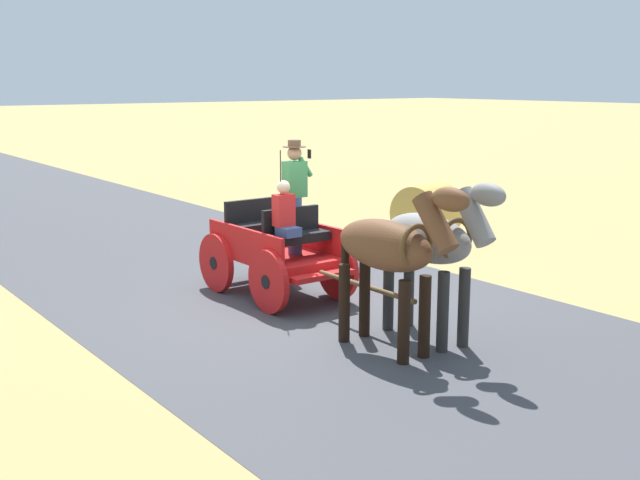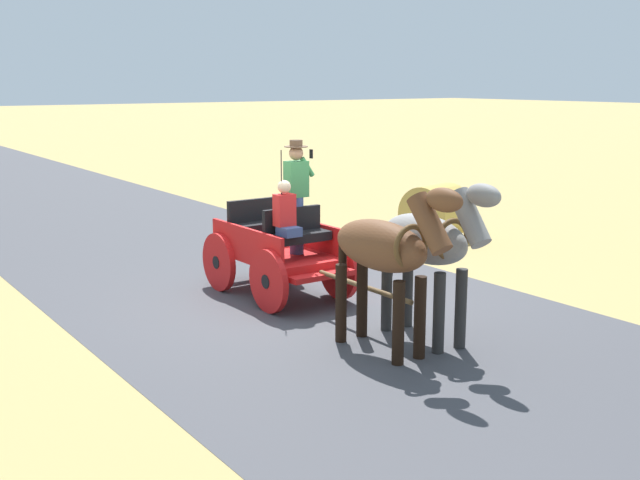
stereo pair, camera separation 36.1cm
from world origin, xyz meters
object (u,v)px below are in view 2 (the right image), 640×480
horse_near_side (430,244)px  hay_bale (436,213)px  horse_drawn_carriage (280,246)px  horse_off_side (386,251)px

horse_near_side → hay_bale: (-4.72, -4.96, -0.72)m
horse_drawn_carriage → horse_near_side: bearing=97.7°
hay_bale → horse_off_side: bearing=42.4°
horse_off_side → hay_bale: 7.41m
horse_drawn_carriage → hay_bale: 5.48m
horse_drawn_carriage → horse_off_side: (0.32, 3.03, 0.51)m
horse_off_side → horse_drawn_carriage: bearing=-96.1°
horse_near_side → horse_off_side: same height
horse_drawn_carriage → horse_near_side: horse_drawn_carriage is taller
horse_off_side → horse_near_side: bearing=-179.1°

